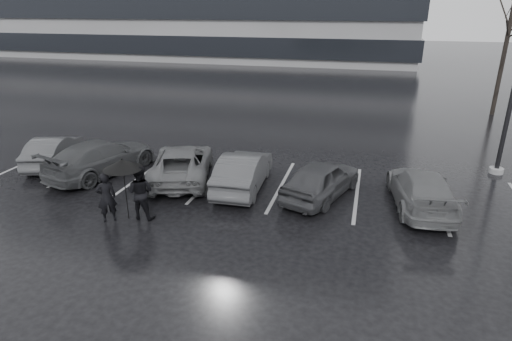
{
  "coord_description": "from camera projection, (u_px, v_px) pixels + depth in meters",
  "views": [
    {
      "loc": [
        3.53,
        -12.12,
        6.35
      ],
      "look_at": [
        0.01,
        1.0,
        1.1
      ],
      "focal_mm": 30.0,
      "sensor_mm": 36.0,
      "label": 1
    }
  ],
  "objects": [
    {
      "name": "car_west_d",
      "position": [
        53.0,
        151.0,
        18.1
      ],
      "size": [
        2.36,
        3.95,
        1.23
      ],
      "primitive_type": "imported",
      "rotation": [
        0.0,
        0.0,
        3.45
      ],
      "color": "#2A2A2D",
      "rests_on": "ground"
    },
    {
      "name": "car_east",
      "position": [
        421.0,
        189.0,
        14.26
      ],
      "size": [
        2.28,
        4.54,
        1.26
      ],
      "primitive_type": "imported",
      "rotation": [
        0.0,
        0.0,
        3.26
      ],
      "color": "#464648",
      "rests_on": "ground"
    },
    {
      "name": "pedestrian_right",
      "position": [
        140.0,
        192.0,
        13.4
      ],
      "size": [
        0.88,
        0.7,
        1.77
      ],
      "primitive_type": "imported",
      "rotation": [
        0.0,
        0.0,
        3.18
      ],
      "color": "black",
      "rests_on": "ground"
    },
    {
      "name": "car_west_c",
      "position": [
        102.0,
        157.0,
        17.08
      ],
      "size": [
        3.17,
        5.11,
        1.38
      ],
      "primitive_type": "imported",
      "rotation": [
        0.0,
        0.0,
        2.86
      ],
      "color": "black",
      "rests_on": "ground"
    },
    {
      "name": "umbrella",
      "position": [
        122.0,
        164.0,
        12.98
      ],
      "size": [
        1.2,
        1.2,
        2.03
      ],
      "color": "black",
      "rests_on": "ground"
    },
    {
      "name": "car_west_b",
      "position": [
        182.0,
        163.0,
        16.55
      ],
      "size": [
        3.45,
        5.11,
        1.3
      ],
      "primitive_type": "imported",
      "rotation": [
        0.0,
        0.0,
        3.44
      ],
      "color": "#464648",
      "rests_on": "ground"
    },
    {
      "name": "car_west_a",
      "position": [
        243.0,
        171.0,
        15.71
      ],
      "size": [
        1.65,
        4.2,
        1.36
      ],
      "primitive_type": "imported",
      "rotation": [
        0.0,
        0.0,
        3.19
      ],
      "color": "#2A2A2D",
      "rests_on": "ground"
    },
    {
      "name": "pedestrian_left",
      "position": [
        106.0,
        197.0,
        13.21
      ],
      "size": [
        0.7,
        0.69,
        1.63
      ],
      "primitive_type": "imported",
      "rotation": [
        0.0,
        0.0,
        3.87
      ],
      "color": "black",
      "rests_on": "ground"
    },
    {
      "name": "tree_north",
      "position": [
        506.0,
        44.0,
        25.19
      ],
      "size": [
        0.26,
        0.26,
        8.5
      ],
      "primitive_type": "cylinder",
      "color": "black",
      "rests_on": "ground"
    },
    {
      "name": "car_main",
      "position": [
        321.0,
        179.0,
        14.99
      ],
      "size": [
        2.77,
        4.21,
        1.33
      ],
      "primitive_type": "imported",
      "rotation": [
        0.0,
        0.0,
        2.81
      ],
      "color": "black",
      "rests_on": "ground"
    },
    {
      "name": "stall_stripes",
      "position": [
        246.0,
        182.0,
        16.51
      ],
      "size": [
        19.72,
        5.0,
        0.0
      ],
      "color": "#98989A",
      "rests_on": "ground"
    },
    {
      "name": "ground",
      "position": [
        248.0,
        212.0,
        14.07
      ],
      "size": [
        160.0,
        160.0,
        0.0
      ],
      "primitive_type": "plane",
      "color": "black",
      "rests_on": "ground"
    }
  ]
}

